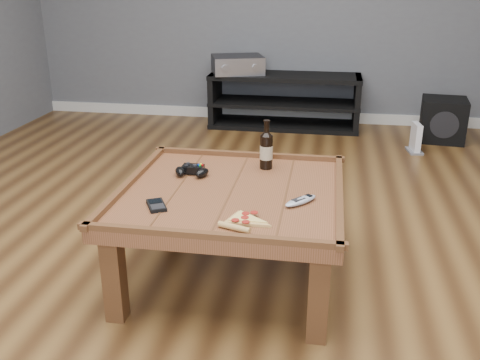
% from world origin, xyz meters
% --- Properties ---
extents(ground, '(6.00, 6.00, 0.00)m').
position_xyz_m(ground, '(0.00, 0.00, 0.00)').
color(ground, '#412712').
rests_on(ground, ground).
extents(baseboard, '(5.00, 0.02, 0.10)m').
position_xyz_m(baseboard, '(0.00, 2.99, 0.05)').
color(baseboard, silver).
rests_on(baseboard, ground).
extents(coffee_table, '(1.03, 1.03, 0.48)m').
position_xyz_m(coffee_table, '(0.00, 0.00, 0.39)').
color(coffee_table, '#593319').
rests_on(coffee_table, ground).
extents(media_console, '(1.40, 0.45, 0.50)m').
position_xyz_m(media_console, '(0.00, 2.75, 0.25)').
color(media_console, black).
rests_on(media_console, ground).
extents(beer_bottle, '(0.07, 0.07, 0.25)m').
position_xyz_m(beer_bottle, '(0.12, 0.32, 0.55)').
color(beer_bottle, black).
rests_on(beer_bottle, coffee_table).
extents(game_controller, '(0.19, 0.12, 0.05)m').
position_xyz_m(game_controller, '(-0.23, 0.16, 0.47)').
color(game_controller, black).
rests_on(game_controller, coffee_table).
extents(pizza_slice, '(0.22, 0.27, 0.02)m').
position_xyz_m(pizza_slice, '(0.11, -0.33, 0.46)').
color(pizza_slice, tan).
rests_on(pizza_slice, coffee_table).
extents(smartphone, '(0.12, 0.14, 0.02)m').
position_xyz_m(smartphone, '(-0.28, -0.24, 0.46)').
color(smartphone, black).
rests_on(smartphone, coffee_table).
extents(remote_control, '(0.16, 0.17, 0.03)m').
position_xyz_m(remote_control, '(0.32, -0.10, 0.46)').
color(remote_control, '#969BA3').
rests_on(remote_control, coffee_table).
extents(av_receiver, '(0.56, 0.50, 0.16)m').
position_xyz_m(av_receiver, '(-0.45, 2.74, 0.58)').
color(av_receiver, black).
rests_on(av_receiver, media_console).
extents(subwoofer, '(0.41, 0.41, 0.37)m').
position_xyz_m(subwoofer, '(1.41, 2.54, 0.18)').
color(subwoofer, black).
rests_on(subwoofer, ground).
extents(game_console, '(0.13, 0.20, 0.24)m').
position_xyz_m(game_console, '(1.13, 2.15, 0.11)').
color(game_console, slate).
rests_on(game_console, ground).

